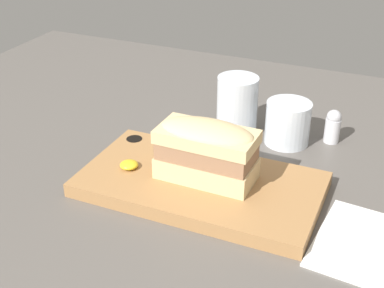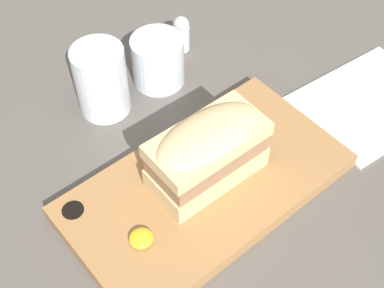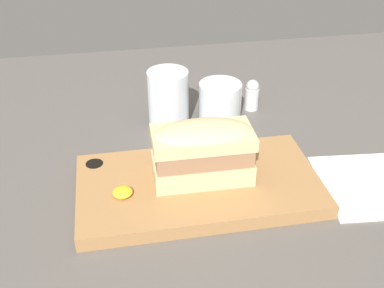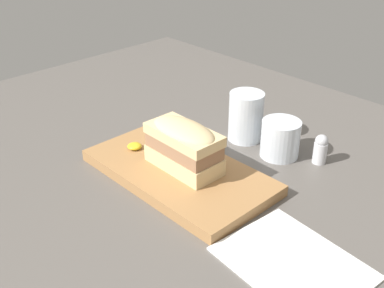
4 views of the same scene
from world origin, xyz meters
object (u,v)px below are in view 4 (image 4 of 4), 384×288
Objects in this scene: water_glass at (244,119)px; sandwich at (184,144)px; serving_board at (179,172)px; wine_glass at (280,140)px; salt_shaker at (321,149)px; napkin at (293,263)px.

sandwich is at bearing -82.34° from water_glass.
sandwich reaches higher than serving_board.
wine_glass is at bearing 69.53° from sandwich.
sandwich is at bearing -122.24° from salt_shaker.
napkin is (29.93, -3.87, -0.93)cm from serving_board.
serving_board is at bearing -84.62° from water_glass.
napkin is 31.82cm from salt_shaker.
wine_glass is 33.04cm from napkin.
serving_board is 29.19cm from salt_shaker.
wine_glass is (8.32, 20.89, 2.52)cm from serving_board.
salt_shaker is at bearing 57.76° from sandwich.
serving_board is 6.29cm from sandwich.
wine_glass is 1.28× the size of salt_shaker.
napkin is (29.16, -4.53, -7.14)cm from sandwich.
wine_glass is at bearing 131.12° from napkin.
sandwich is 30.36cm from napkin.
serving_board is 30.20cm from napkin.
serving_board is 4.58× the size of wine_glass.
sandwich reaches higher than salt_shaker.
wine_glass is (10.33, -0.43, -1.09)cm from water_glass.
sandwich is 28.45cm from salt_shaker.
salt_shaker is at bearing 116.52° from napkin.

